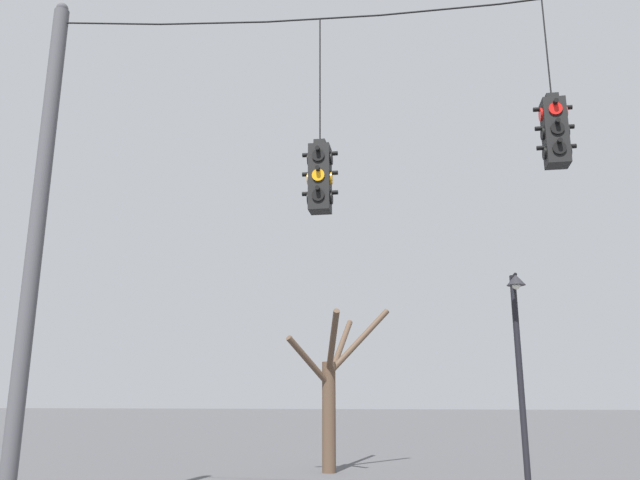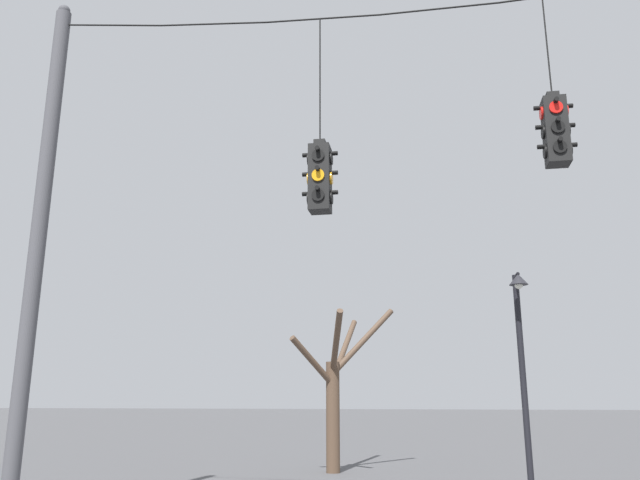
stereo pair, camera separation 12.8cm
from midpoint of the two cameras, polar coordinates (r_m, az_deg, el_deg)
name	(u,v)px [view 2 (the right image)]	position (r m, az deg, el deg)	size (l,w,h in m)	color
utility_pole_left	(38,240)	(11.64, -24.10, 0.00)	(0.27, 0.27, 9.10)	#4C4C51
span_wire	(438,1)	(11.36, 11.09, 20.68)	(13.80, 0.03, 0.50)	black
traffic_light_over_intersection	(320,177)	(10.07, 0.37, 5.79)	(0.58, 0.58, 3.47)	black
traffic_light_near_left_pole	(555,130)	(10.37, 21.07, 9.36)	(0.58, 0.58, 2.90)	black
street_lamp	(522,348)	(12.77, 18.24, -9.34)	(0.36, 0.64, 4.31)	black
bare_tree	(337,388)	(17.53, 1.75, -13.35)	(2.66, 4.01, 4.48)	brown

